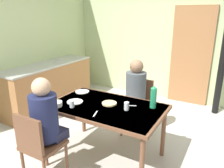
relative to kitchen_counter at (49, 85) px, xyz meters
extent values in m
plane|color=#BAB5AD|center=(1.66, -0.82, -0.45)|extent=(6.53, 6.53, 0.00)
cube|color=#B0C08A|center=(1.66, 1.69, 0.96)|extent=(4.17, 0.10, 2.82)
cube|color=#AEBE87|center=(-0.33, -0.19, 0.96)|extent=(0.10, 3.77, 2.82)
cube|color=#9A663E|center=(2.41, 1.61, 0.55)|extent=(0.80, 0.05, 2.00)
cube|color=#9D673C|center=(0.00, 0.00, -0.02)|extent=(0.60, 2.00, 0.87)
cube|color=#9E9E99|center=(0.00, 0.00, 0.43)|extent=(0.61, 2.04, 0.03)
cylinder|color=#B7B7BC|center=(0.00, 0.30, 0.45)|extent=(0.21, 0.21, 0.01)
cube|color=brown|center=(1.87, -0.86, 0.26)|extent=(1.45, 0.89, 0.04)
cube|color=beige|center=(1.87, -0.86, 0.28)|extent=(1.39, 0.85, 0.00)
cylinder|color=brown|center=(1.22, -1.24, -0.10)|extent=(0.06, 0.06, 0.69)
cylinder|color=brown|center=(2.53, -1.24, -0.10)|extent=(0.06, 0.06, 0.69)
cylinder|color=brown|center=(1.22, -0.49, -0.10)|extent=(0.06, 0.06, 0.69)
cylinder|color=brown|center=(2.53, -0.49, -0.10)|extent=(0.06, 0.06, 0.69)
cube|color=brown|center=(1.49, -1.59, 0.00)|extent=(0.40, 0.40, 0.04)
cube|color=brown|center=(1.49, -1.77, 0.21)|extent=(0.38, 0.04, 0.42)
cylinder|color=brown|center=(1.32, -1.42, -0.25)|extent=(0.04, 0.04, 0.41)
cylinder|color=brown|center=(1.66, -1.42, -0.25)|extent=(0.04, 0.04, 0.41)
cylinder|color=brown|center=(1.32, -1.76, -0.25)|extent=(0.04, 0.04, 0.41)
cube|color=brown|center=(1.98, -0.14, 0.00)|extent=(0.40, 0.40, 0.04)
cube|color=brown|center=(1.98, 0.04, 0.21)|extent=(0.38, 0.04, 0.42)
cylinder|color=brown|center=(2.15, -0.31, -0.25)|extent=(0.04, 0.04, 0.41)
cylinder|color=brown|center=(1.81, -0.31, -0.25)|extent=(0.04, 0.04, 0.41)
cylinder|color=brown|center=(2.15, 0.03, -0.25)|extent=(0.04, 0.04, 0.41)
cylinder|color=brown|center=(1.81, 0.03, -0.25)|extent=(0.04, 0.04, 0.41)
cube|color=#232640|center=(1.49, -1.43, 0.06)|extent=(0.30, 0.22, 0.12)
cylinder|color=#1E2347|center=(1.49, -1.54, 0.32)|extent=(0.30, 0.30, 0.52)
sphere|color=tan|center=(1.49, -1.54, 0.67)|extent=(0.20, 0.20, 0.20)
cube|color=#545660|center=(1.98, -0.30, 0.06)|extent=(0.30, 0.22, 0.12)
cylinder|color=#4C5156|center=(1.98, -0.19, 0.32)|extent=(0.30, 0.30, 0.52)
sphere|color=#846047|center=(1.98, -0.19, 0.67)|extent=(0.20, 0.20, 0.20)
cylinder|color=#1E8153|center=(2.40, -0.62, 0.41)|extent=(0.08, 0.08, 0.25)
cone|color=#187F48|center=(2.40, -0.62, 0.55)|extent=(0.06, 0.06, 0.04)
cylinder|color=silver|center=(1.31, -1.18, 0.31)|extent=(0.17, 0.17, 0.05)
cylinder|color=white|center=(1.30, -0.60, 0.29)|extent=(0.20, 0.20, 0.01)
cylinder|color=white|center=(1.45, -0.96, 0.29)|extent=(0.21, 0.21, 0.01)
cylinder|color=silver|center=(1.52, -1.11, 0.32)|extent=(0.06, 0.06, 0.09)
cylinder|color=silver|center=(2.15, -0.85, 0.33)|extent=(0.06, 0.06, 0.10)
cylinder|color=#DBB77A|center=(1.88, -0.79, 0.29)|extent=(0.19, 0.19, 0.02)
cube|color=silver|center=(2.14, -0.71, 0.28)|extent=(0.14, 0.08, 0.00)
cube|color=silver|center=(1.88, -1.13, 0.28)|extent=(0.06, 0.15, 0.00)
camera|label=1|loc=(3.21, -3.07, 1.41)|focal=35.41mm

